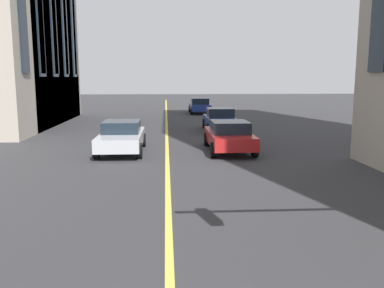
{
  "coord_description": "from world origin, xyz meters",
  "views": [
    {
      "loc": [
        -0.08,
        0.04,
        3.29
      ],
      "look_at": [
        11.31,
        -0.69,
        1.42
      ],
      "focal_mm": 38.44,
      "sensor_mm": 36.0,
      "label": 1
    }
  ],
  "objects_px": {
    "car_blue_mid": "(220,119)",
    "car_red_trailing": "(229,136)",
    "car_blue_far": "(200,106)",
    "car_silver_parked_a": "(122,136)"
  },
  "relations": [
    {
      "from": "car_blue_mid",
      "to": "car_red_trailing",
      "type": "distance_m",
      "value": 7.3
    },
    {
      "from": "car_blue_mid",
      "to": "car_red_trailing",
      "type": "bearing_deg",
      "value": 175.78
    },
    {
      "from": "car_blue_far",
      "to": "car_silver_parked_a",
      "type": "bearing_deg",
      "value": 165.32
    },
    {
      "from": "car_blue_far",
      "to": "car_blue_mid",
      "type": "height_order",
      "value": "same"
    },
    {
      "from": "car_blue_far",
      "to": "car_blue_mid",
      "type": "xyz_separation_m",
      "value": [
        -12.09,
        -0.25,
        0.0
      ]
    },
    {
      "from": "car_silver_parked_a",
      "to": "car_red_trailing",
      "type": "distance_m",
      "value": 4.77
    },
    {
      "from": "car_blue_far",
      "to": "car_silver_parked_a",
      "type": "distance_m",
      "value": 19.94
    },
    {
      "from": "car_blue_far",
      "to": "car_red_trailing",
      "type": "xyz_separation_m",
      "value": [
        -19.37,
        0.29,
        0.0
      ]
    },
    {
      "from": "car_blue_far",
      "to": "car_silver_parked_a",
      "type": "relative_size",
      "value": 0.89
    },
    {
      "from": "car_blue_mid",
      "to": "car_red_trailing",
      "type": "height_order",
      "value": "car_blue_mid"
    }
  ]
}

